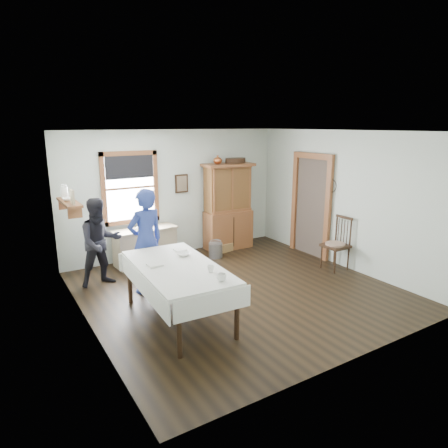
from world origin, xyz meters
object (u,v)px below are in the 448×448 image
Objects in this scene: work_counter at (145,246)px; china_hutch at (228,207)px; dining_table at (178,293)px; figure_dark at (101,245)px; spindle_chair at (336,243)px; woman_blue at (146,245)px; wicker_basket at (225,247)px; pail at (216,250)px.

china_hutch is (2.02, 0.01, 0.61)m from work_counter.
dining_table is 2.04m from figure_dark.
dining_table is 1.44× the size of figure_dark.
spindle_chair is 0.64× the size of woman_blue.
china_hutch is 0.92m from wicker_basket.
woman_blue is at bearing -152.47° from wicker_basket.
spindle_chair is 3.69m from woman_blue.
figure_dark is at bearing 106.92° from dining_table.
woman_blue is at bearing 164.41° from spindle_chair.
china_hutch reaches higher than work_counter.
wicker_basket is 3.00m from figure_dark.
china_hutch is 1.84× the size of spindle_chair.
china_hutch is 0.93× the size of dining_table.
woman_blue reaches higher than spindle_chair.
woman_blue reaches higher than wicker_basket.
figure_dark reaches higher than wicker_basket.
china_hutch reaches higher than pail.
work_counter is at bearing 79.53° from dining_table.
dining_table is at bearing 79.32° from woman_blue.
dining_table is 6.61× the size of pail.
work_counter is 4.16× the size of wicker_basket.
woman_blue is (-2.31, -1.20, 0.74)m from wicker_basket.
woman_blue is at bearing 90.27° from dining_table.
woman_blue is 0.92m from figure_dark.
woman_blue is (-2.50, -1.38, -0.15)m from china_hutch.
spindle_chair is 2.51m from pail.
spindle_chair is (3.07, -2.30, 0.16)m from work_counter.
work_counter is 1.53m from woman_blue.
pail is at bearing -146.39° from wicker_basket.
china_hutch is at bearing -162.03° from woman_blue.
wicker_basket is at bearing 5.73° from figure_dark.
figure_dark reaches higher than spindle_chair.
figure_dark is (-3.08, -0.68, -0.25)m from china_hutch.
pail reaches higher than wicker_basket.
wicker_basket is at bearing -134.96° from china_hutch.
spindle_chair reaches higher than work_counter.
work_counter is 1.31m from figure_dark.
woman_blue is (-0.49, -1.38, 0.46)m from work_counter.
wicker_basket is at bearing 46.51° from dining_table.
figure_dark is at bearing -61.40° from woman_blue.
figure_dark is (-2.49, -0.23, 0.57)m from pail.
work_counter is 1.22× the size of spindle_chair.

